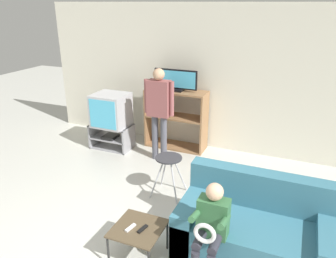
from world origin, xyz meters
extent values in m
cube|color=silver|center=(0.00, 3.57, 1.30)|extent=(6.40, 0.06, 2.60)
cube|color=#939399|center=(-1.55, 2.79, 0.01)|extent=(0.76, 0.46, 0.02)
cube|color=#939399|center=(-1.55, 2.79, 0.20)|extent=(0.73, 0.46, 0.02)
cube|color=#939399|center=(-1.55, 2.79, 0.45)|extent=(0.76, 0.46, 0.02)
cube|color=#939399|center=(-1.92, 2.79, 0.23)|extent=(0.03, 0.46, 0.45)
cube|color=#939399|center=(-1.19, 2.79, 0.23)|extent=(0.03, 0.46, 0.45)
cube|color=black|center=(-1.55, 2.73, 0.24)|extent=(0.24, 0.28, 0.05)
cube|color=#B2B2B7|center=(-1.53, 2.78, 0.75)|extent=(0.61, 0.56, 0.60)
cube|color=#4CB7E0|center=(-1.53, 2.49, 0.75)|extent=(0.53, 0.01, 0.52)
cube|color=#8E6642|center=(-1.00, 3.28, 0.55)|extent=(0.03, 0.43, 1.10)
cube|color=#8E6642|center=(0.10, 3.28, 0.55)|extent=(0.03, 0.43, 1.10)
cube|color=#8E6642|center=(-0.45, 3.28, 0.02)|extent=(1.07, 0.43, 0.03)
cube|color=#8E6642|center=(-0.45, 3.28, 0.61)|extent=(1.07, 0.43, 0.03)
cube|color=#8E6642|center=(-0.45, 3.28, 1.09)|extent=(1.07, 0.43, 0.03)
cube|color=#3870B7|center=(-0.65, 3.22, 0.73)|extent=(0.18, 0.04, 0.22)
cube|color=black|center=(-0.46, 3.27, 1.12)|extent=(0.28, 0.20, 0.04)
cube|color=black|center=(-0.46, 3.27, 1.32)|extent=(0.80, 0.04, 0.35)
cube|color=#4CB7E0|center=(-0.46, 3.25, 1.32)|extent=(0.75, 0.01, 0.30)
cylinder|color=#B7B7BC|center=(-0.06, 1.57, 0.28)|extent=(0.18, 0.17, 0.58)
cylinder|color=#B7B7BC|center=(0.19, 1.57, 0.28)|extent=(0.18, 0.17, 0.58)
cylinder|color=#B7B7BC|center=(-0.06, 1.81, 0.28)|extent=(0.18, 0.17, 0.58)
cylinder|color=#B7B7BC|center=(0.19, 1.81, 0.28)|extent=(0.18, 0.17, 0.58)
cylinder|color=#333338|center=(0.07, 1.69, 0.58)|extent=(0.37, 0.37, 0.02)
cube|color=brown|center=(0.25, 0.41, 0.37)|extent=(0.52, 0.52, 0.02)
cylinder|color=black|center=(0.02, 0.18, 0.18)|extent=(0.02, 0.02, 0.36)
cylinder|color=black|center=(0.02, 0.65, 0.18)|extent=(0.02, 0.02, 0.36)
cylinder|color=black|center=(0.49, 0.65, 0.18)|extent=(0.02, 0.02, 0.36)
cube|color=black|center=(0.31, 0.40, 0.39)|extent=(0.07, 0.15, 0.02)
cube|color=silver|center=(0.19, 0.37, 0.39)|extent=(0.07, 0.15, 0.02)
cube|color=teal|center=(1.39, 0.89, 0.23)|extent=(1.61, 0.85, 0.46)
cube|color=teal|center=(1.39, 1.21, 0.66)|extent=(1.61, 0.20, 0.42)
cube|color=teal|center=(0.69, 0.89, 0.29)|extent=(0.22, 0.85, 0.58)
cube|color=teal|center=(2.08, 0.89, 0.29)|extent=(0.22, 0.85, 0.58)
cylinder|color=#4C4C56|center=(-0.60, 2.67, 0.40)|extent=(0.11, 0.11, 0.81)
cylinder|color=#4C4C56|center=(-0.44, 2.67, 0.40)|extent=(0.11, 0.11, 0.81)
cube|color=#8C4C4C|center=(-0.52, 2.67, 1.11)|extent=(0.38, 0.20, 0.61)
cylinder|color=#8C4C4C|center=(-0.75, 2.67, 1.13)|extent=(0.08, 0.08, 0.58)
cylinder|color=#8C4C4C|center=(-0.29, 2.67, 1.13)|extent=(0.08, 0.08, 0.58)
sphere|color=tan|center=(-0.52, 2.67, 1.51)|extent=(0.20, 0.20, 0.20)
cylinder|color=#2D2D38|center=(0.95, 0.38, 0.50)|extent=(0.09, 0.30, 0.09)
cylinder|color=#2D2D38|center=(1.10, 0.38, 0.50)|extent=(0.09, 0.30, 0.09)
cube|color=#33663D|center=(1.02, 0.53, 0.66)|extent=(0.30, 0.17, 0.40)
cylinder|color=#33663D|center=(0.89, 0.40, 0.74)|extent=(0.06, 0.31, 0.14)
cylinder|color=#33663D|center=(1.16, 0.40, 0.74)|extent=(0.06, 0.31, 0.14)
sphere|color=#DBAD89|center=(1.02, 0.53, 0.94)|extent=(0.17, 0.17, 0.17)
torus|color=silver|center=(1.02, 0.24, 0.68)|extent=(0.21, 0.04, 0.21)
camera|label=1|loc=(1.64, -2.07, 2.60)|focal=35.00mm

